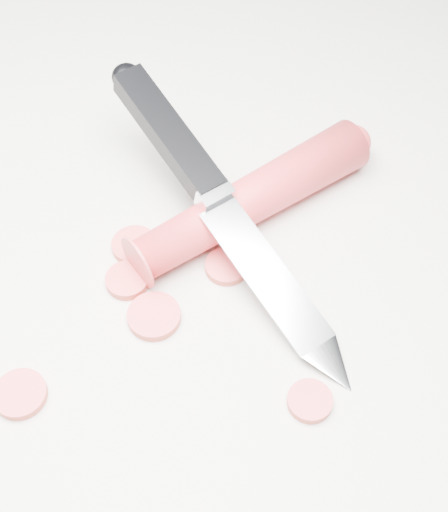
{
  "coord_description": "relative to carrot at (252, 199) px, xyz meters",
  "views": [
    {
      "loc": [
        0.03,
        -0.3,
        0.42
      ],
      "look_at": [
        0.03,
        -0.01,
        0.02
      ],
      "focal_mm": 50.0,
      "sensor_mm": 36.0,
      "label": 1
    }
  ],
  "objects": [
    {
      "name": "carrot_slice_0",
      "position": [
        0.03,
        -0.15,
        -0.02
      ],
      "size": [
        0.03,
        0.03,
        0.01
      ],
      "primitive_type": "cylinder",
      "color": "#D23A3D",
      "rests_on": "ground"
    },
    {
      "name": "carrot_slice_3",
      "position": [
        -0.09,
        -0.03,
        -0.02
      ],
      "size": [
        0.03,
        0.03,
        0.01
      ],
      "primitive_type": "cylinder",
      "color": "#D23A3D",
      "rests_on": "ground"
    },
    {
      "name": "carrot_slice_5",
      "position": [
        -0.09,
        -0.06,
        -0.02
      ],
      "size": [
        0.03,
        0.03,
        0.01
      ],
      "primitive_type": "cylinder",
      "color": "#D23A3D",
      "rests_on": "ground"
    },
    {
      "name": "ground",
      "position": [
        -0.05,
        -0.04,
        -0.02
      ],
      "size": [
        2.4,
        2.4,
        0.0
      ],
      "primitive_type": "plane",
      "color": "beige",
      "rests_on": "ground"
    },
    {
      "name": "carrot",
      "position": [
        0.0,
        0.0,
        0.0
      ],
      "size": [
        0.18,
        0.14,
        0.03
      ],
      "primitive_type": "cylinder",
      "rotation": [
        1.57,
        0.0,
        -0.94
      ],
      "color": "red",
      "rests_on": "ground"
    },
    {
      "name": "carrot_slice_1",
      "position": [
        -0.02,
        -0.05,
        -0.02
      ],
      "size": [
        0.03,
        0.03,
        0.01
      ],
      "primitive_type": "cylinder",
      "color": "#D23A3D",
      "rests_on": "ground"
    },
    {
      "name": "carrot_slice_2",
      "position": [
        -0.15,
        -0.15,
        -0.02
      ],
      "size": [
        0.03,
        0.03,
        0.01
      ],
      "primitive_type": "cylinder",
      "color": "#D23A3D",
      "rests_on": "ground"
    },
    {
      "name": "carrot_slice_4",
      "position": [
        -0.07,
        -0.09,
        -0.02
      ],
      "size": [
        0.04,
        0.04,
        0.01
      ],
      "primitive_type": "cylinder",
      "color": "#D23A3D",
      "rests_on": "ground"
    },
    {
      "name": "kitchen_knife",
      "position": [
        -0.02,
        -0.03,
        0.02
      ],
      "size": [
        0.19,
        0.25,
        0.08
      ],
      "primitive_type": null,
      "color": "silver",
      "rests_on": "ground"
    }
  ]
}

